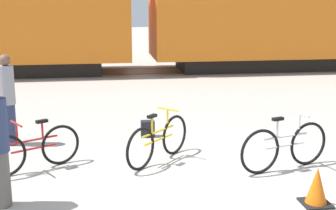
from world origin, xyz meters
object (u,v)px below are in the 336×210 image
traffic_cone (317,188)px  bicycle_maroon (34,149)px  backpack (148,129)px  bicycle_yellow (158,140)px  person_in_grey (8,99)px  bicycle_silver (285,146)px

traffic_cone → bicycle_maroon: bearing=154.8°
traffic_cone → backpack: bearing=119.2°
backpack → traffic_cone: 4.17m
bicycle_yellow → traffic_cone: bearing=-46.2°
bicycle_maroon → person_in_grey: 1.78m
bicycle_maroon → backpack: size_ratio=4.35×
bicycle_maroon → bicycle_silver: bearing=-7.3°
person_in_grey → bicycle_silver: bearing=-148.3°
bicycle_silver → person_in_grey: (-4.88, 2.09, 0.52)m
backpack → traffic_cone: traffic_cone is taller
person_in_grey → traffic_cone: person_in_grey is taller
person_in_grey → backpack: (2.76, 0.15, -0.75)m
bicycle_silver → traffic_cone: size_ratio=3.13×
bicycle_maroon → person_in_grey: size_ratio=0.82×
bicycle_silver → bicycle_maroon: bicycle_silver is taller
bicycle_yellow → traffic_cone: (1.99, -2.08, -0.14)m
bicycle_maroon → bicycle_yellow: bearing=3.8°
bicycle_yellow → bicycle_silver: bicycle_silver is taller
bicycle_silver → traffic_cone: bearing=-93.3°
bicycle_yellow → backpack: (-0.04, 1.56, -0.22)m
bicycle_silver → backpack: bearing=133.4°
bicycle_silver → bicycle_maroon: (-4.20, 0.54, -0.03)m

